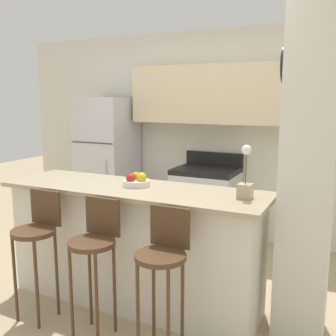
% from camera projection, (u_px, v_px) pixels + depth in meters
% --- Properties ---
extents(ground_plane, '(14.00, 14.00, 0.00)m').
position_uv_depth(ground_plane, '(134.00, 300.00, 3.42)').
color(ground_plane, tan).
extents(wall_back, '(5.60, 0.38, 2.55)m').
position_uv_depth(wall_back, '(222.00, 119.00, 4.77)').
color(wall_back, silver).
rests_on(wall_back, ground_plane).
extents(pillar_right, '(0.38, 0.32, 2.55)m').
position_uv_depth(pillar_right, '(308.00, 164.00, 2.75)').
color(pillar_right, silver).
rests_on(pillar_right, ground_plane).
extents(counter_bar, '(2.26, 0.69, 1.01)m').
position_uv_depth(counter_bar, '(133.00, 244.00, 3.33)').
color(counter_bar, silver).
rests_on(counter_bar, ground_plane).
extents(refrigerator, '(0.65, 0.69, 1.74)m').
position_uv_depth(refrigerator, '(108.00, 164.00, 5.22)').
color(refrigerator, silver).
rests_on(refrigerator, ground_plane).
extents(stove_range, '(0.73, 0.60, 1.07)m').
position_uv_depth(stove_range, '(206.00, 205.00, 4.74)').
color(stove_range, silver).
rests_on(stove_range, ground_plane).
extents(bar_stool_left, '(0.34, 0.34, 1.02)m').
position_uv_depth(bar_stool_left, '(37.00, 235.00, 3.06)').
color(bar_stool_left, '#4C331E').
rests_on(bar_stool_left, ground_plane).
extents(bar_stool_mid, '(0.34, 0.34, 1.02)m').
position_uv_depth(bar_stool_mid, '(95.00, 246.00, 2.82)').
color(bar_stool_mid, '#4C331E').
rests_on(bar_stool_mid, ground_plane).
extents(bar_stool_right, '(0.34, 0.34, 1.02)m').
position_uv_depth(bar_stool_right, '(163.00, 260.00, 2.59)').
color(bar_stool_right, '#4C331E').
rests_on(bar_stool_right, ground_plane).
extents(orchid_vase, '(0.10, 0.10, 0.39)m').
position_uv_depth(orchid_vase, '(245.00, 181.00, 2.85)').
color(orchid_vase, tan).
rests_on(orchid_vase, counter_bar).
extents(fruit_bowl, '(0.23, 0.23, 0.12)m').
position_uv_depth(fruit_bowl, '(137.00, 181.00, 3.27)').
color(fruit_bowl, silver).
rests_on(fruit_bowl, counter_bar).
extents(trash_bin, '(0.28, 0.28, 0.38)m').
position_uv_depth(trash_bin, '(135.00, 223.00, 4.90)').
color(trash_bin, black).
rests_on(trash_bin, ground_plane).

